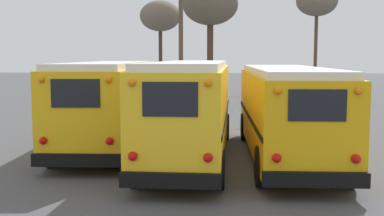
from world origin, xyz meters
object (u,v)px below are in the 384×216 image
utility_pole (181,32)px  bare_tree_0 (317,2)px  bare_tree_1 (160,17)px  school_bus_0 (110,101)px  school_bus_1 (191,106)px  school_bus_2 (286,109)px  bare_tree_2 (210,6)px

utility_pole → bare_tree_0: 11.41m
bare_tree_0 → bare_tree_1: bare_tree_0 is taller
school_bus_0 → bare_tree_0: bearing=59.0°
school_bus_1 → bare_tree_0: (7.72, 19.90, 5.51)m
school_bus_0 → school_bus_2: size_ratio=0.98×
school_bus_2 → bare_tree_0: bare_tree_0 is taller
bare_tree_2 → bare_tree_1: bearing=126.9°
school_bus_0 → school_bus_2: 6.48m
school_bus_1 → bare_tree_0: size_ratio=1.19×
school_bus_2 → bare_tree_2: (-2.99, 17.11, 5.11)m
school_bus_1 → bare_tree_0: bearing=68.8°
school_bus_2 → bare_tree_2: 18.11m
bare_tree_0 → bare_tree_2: (-7.58, -2.66, -0.49)m
bare_tree_2 → school_bus_2: bearing=-80.1°
school_bus_0 → school_bus_1: school_bus_1 is taller
school_bus_2 → bare_tree_0: size_ratio=1.16×
school_bus_2 → bare_tree_2: bearing=99.9°
school_bus_1 → school_bus_2: bearing=2.3°
utility_pole → school_bus_2: bearing=-71.0°
bare_tree_1 → school_bus_2: bearing=-72.5°
utility_pole → bare_tree_1: (-2.45, 9.04, 1.64)m
bare_tree_0 → school_bus_1: bearing=-111.2°
bare_tree_0 → bare_tree_2: bearing=-160.7°
bare_tree_0 → bare_tree_2: bare_tree_0 is taller
utility_pole → bare_tree_1: utility_pole is taller
utility_pole → bare_tree_0: utility_pole is taller
school_bus_1 → bare_tree_2: bare_tree_2 is taller
bare_tree_0 → school_bus_2: bearing=-103.1°
school_bus_1 → bare_tree_1: size_ratio=1.30×
school_bus_1 → utility_pole: 14.12m
bare_tree_0 → bare_tree_2: size_ratio=1.02×
bare_tree_1 → utility_pole: bearing=-74.9°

